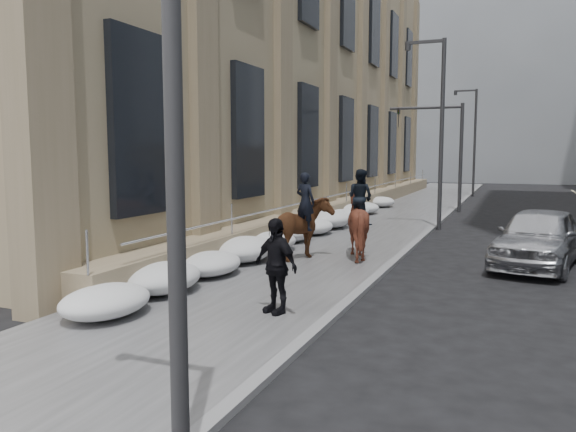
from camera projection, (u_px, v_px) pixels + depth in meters
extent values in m
plane|color=black|center=(220.00, 304.00, 12.23)|extent=(140.00, 140.00, 0.00)
cube|color=#48484A|center=(347.00, 238.00, 21.43)|extent=(5.00, 80.00, 0.12)
cube|color=slate|center=(417.00, 242.00, 20.45)|extent=(0.24, 80.00, 0.12)
cube|color=#8F7A5E|center=(308.00, 51.00, 31.62)|extent=(5.00, 44.00, 18.00)
cube|color=#7B6C4F|center=(358.00, 204.00, 31.44)|extent=(1.10, 44.00, 0.90)
cylinder|color=silver|center=(367.00, 188.00, 31.17)|extent=(0.06, 42.00, 0.06)
cube|color=#7B6C4F|center=(279.00, 27.00, 21.60)|extent=(0.70, 1.20, 16.20)
cube|color=black|center=(308.00, 137.00, 24.76)|extent=(0.20, 2.20, 4.50)
cube|color=slate|center=(504.00, 59.00, 64.40)|extent=(30.00, 12.00, 28.00)
cube|color=gray|center=(429.00, 105.00, 79.64)|extent=(24.00, 12.00, 20.00)
cylinder|color=#2D2D30|center=(173.00, 74.00, 5.18)|extent=(0.18, 0.18, 8.00)
cylinder|color=#2D2D30|center=(442.00, 136.00, 23.59)|extent=(0.18, 0.18, 8.00)
cube|color=#2D2D30|center=(425.00, 42.00, 23.45)|extent=(1.60, 0.15, 0.12)
cylinder|color=#2D2D30|center=(408.00, 47.00, 23.73)|extent=(0.24, 0.24, 0.30)
cylinder|color=#2D2D30|center=(475.00, 143.00, 42.00)|extent=(0.18, 0.18, 8.00)
cube|color=#2D2D30|center=(465.00, 91.00, 41.86)|extent=(1.60, 0.15, 0.12)
cylinder|color=#2D2D30|center=(456.00, 93.00, 42.14)|extent=(0.24, 0.24, 0.30)
cylinder|color=#2D2D30|center=(461.00, 158.00, 31.03)|extent=(0.20, 0.20, 6.00)
cylinder|color=#2D2D30|center=(425.00, 108.00, 31.46)|extent=(4.00, 0.16, 0.16)
imported|color=black|center=(399.00, 117.00, 32.08)|extent=(0.18, 0.22, 1.10)
ellipsoid|color=silver|center=(163.00, 278.00, 12.73)|extent=(1.50, 2.10, 0.68)
ellipsoid|color=silver|center=(244.00, 249.00, 16.39)|extent=(1.60, 2.20, 0.72)
ellipsoid|color=silver|center=(292.00, 232.00, 20.11)|extent=(1.40, 2.00, 0.64)
ellipsoid|color=silver|center=(330.00, 219.00, 23.73)|extent=(1.70, 2.30, 0.76)
ellipsoid|color=silver|center=(353.00, 211.00, 27.45)|extent=(1.50, 2.10, 0.66)
imported|color=#512D18|center=(301.00, 229.00, 16.58)|extent=(1.56, 2.38, 1.85)
imported|color=black|center=(303.00, 201.00, 16.62)|extent=(0.72, 0.57, 1.72)
imported|color=#3F1C12|center=(357.00, 224.00, 17.03)|extent=(2.18, 2.30, 2.02)
imported|color=black|center=(359.00, 197.00, 17.07)|extent=(1.02, 0.91, 1.72)
imported|color=black|center=(276.00, 266.00, 11.05)|extent=(1.21, 0.87, 1.90)
imported|color=#A6A8AE|center=(539.00, 237.00, 16.14)|extent=(3.03, 5.36, 1.72)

